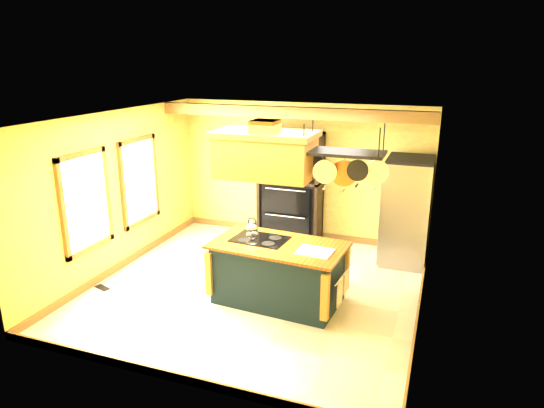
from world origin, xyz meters
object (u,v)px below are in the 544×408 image
Objects in this scene: pot_rack at (344,160)px; range_hood at (265,153)px; kitchen_island at (278,272)px; hutch at (291,198)px; refrigerator at (406,213)px.

range_hood is at bearing -179.36° from pot_rack.
pot_rack is (1.10, 0.01, -0.03)m from range_hood.
kitchen_island is 0.93× the size of hutch.
range_hood is at bearing -80.50° from hutch.
range_hood is 1.23× the size of pot_rack.
kitchen_island is 1.79m from range_hood.
refrigerator is at bearing 58.16° from kitchen_island.
range_hood and pot_rack have the same top height.
refrigerator reaches higher than kitchen_island.
kitchen_island is 1.74× the size of pot_rack.
pot_rack is at bearing -107.91° from refrigerator.
refrigerator is (1.81, 2.19, -1.35)m from range_hood.
kitchen_island is at bearing -179.28° from pot_rack.
pot_rack reaches higher than hutch.
pot_rack is at bearing -58.94° from hutch.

